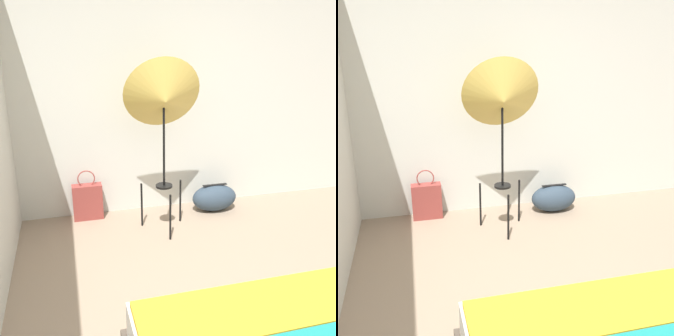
% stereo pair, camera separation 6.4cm
% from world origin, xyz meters
% --- Properties ---
extents(wall_back, '(8.00, 0.05, 2.60)m').
position_xyz_m(wall_back, '(0.00, 2.35, 1.30)').
color(wall_back, beige).
rests_on(wall_back, ground_plane).
extents(photo_umbrella, '(0.73, 0.46, 1.68)m').
position_xyz_m(photo_umbrella, '(-0.02, 1.78, 1.30)').
color(photo_umbrella, black).
rests_on(photo_umbrella, ground_plane).
extents(tote_bag, '(0.31, 0.12, 0.54)m').
position_xyz_m(tote_bag, '(-0.74, 2.21, 0.20)').
color(tote_bag, brown).
rests_on(tote_bag, ground_plane).
extents(duffel_bag, '(0.50, 0.29, 0.30)m').
position_xyz_m(duffel_bag, '(0.63, 2.07, 0.15)').
color(duffel_bag, '#2D3D4C').
rests_on(duffel_bag, ground_plane).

